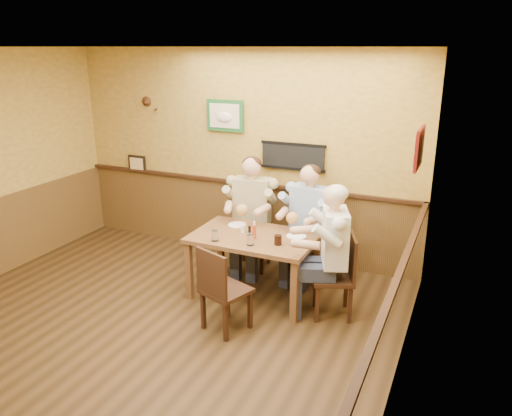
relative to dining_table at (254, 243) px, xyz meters
The scene contains 17 objects.
room 1.66m from the dining_table, 116.90° to the right, with size 5.02×5.03×2.81m.
dining_table is the anchor object (origin of this frame).
chair_back_left 0.79m from the dining_table, 115.64° to the left, with size 0.44×0.44×0.94m, color #361F11, non-canonical shape.
chair_back_right 0.86m from the dining_table, 59.09° to the left, with size 0.43×0.43×0.92m, color #361F11, non-canonical shape.
chair_right_end 0.99m from the dining_table, ahead, with size 0.43×0.43×0.92m, color #361F11, non-canonical shape.
chair_near_side 0.82m from the dining_table, 86.74° to the right, with size 0.42×0.42×0.92m, color #361F11, non-canonical shape.
diner_tan_shirt 0.77m from the dining_table, 115.64° to the left, with size 0.62×0.62×1.35m, color tan, non-canonical shape.
diner_blue_polo 0.84m from the dining_table, 59.09° to the left, with size 0.61×0.61×1.32m, color #8BA7D1, non-canonical shape.
diner_white_elder 0.97m from the dining_table, ahead, with size 0.61×0.61×1.32m, color silver, non-canonical shape.
water_glass_left 0.48m from the dining_table, 134.92° to the right, with size 0.08×0.08×0.12m, color silver.
water_glass_mid 0.33m from the dining_table, 73.48° to the right, with size 0.08×0.08×0.12m, color silver.
cola_tumbler 0.41m from the dining_table, 22.62° to the right, with size 0.08×0.08×0.11m, color black.
hot_sauce_bottle 0.21m from the dining_table, 62.39° to the right, with size 0.04×0.04×0.18m, color #BE3C14.
salt_shaker 0.21m from the dining_table, behind, with size 0.04×0.04×0.10m, color white.
pepper_shaker 0.17m from the dining_table, 140.88° to the left, with size 0.03×0.03×0.08m, color black.
plate_far_left 0.40m from the dining_table, 145.09° to the left, with size 0.22×0.22×0.01m, color white.
plate_far_right 0.50m from the dining_table, 17.80° to the left, with size 0.23×0.23×0.02m, color white.
Camera 1 is at (2.90, -3.51, 2.81)m, focal length 35.00 mm.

